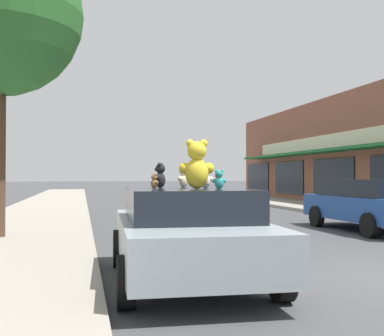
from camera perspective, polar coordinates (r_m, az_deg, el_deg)
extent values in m
cube|color=black|center=(25.44, 16.31, -1.16)|extent=(0.06, 4.04, 2.00)
cube|color=black|center=(30.18, 11.38, -1.14)|extent=(0.06, 4.04, 2.00)
cube|color=black|center=(35.09, 7.81, -1.12)|extent=(0.06, 4.04, 2.00)
cube|color=#8C999E|center=(6.95, -0.55, -8.46)|extent=(2.09, 4.24, 0.59)
cube|color=black|center=(6.90, -0.55, -4.25)|extent=(1.77, 2.36, 0.43)
cylinder|color=black|center=(8.17, -8.61, -9.39)|extent=(0.23, 0.63, 0.62)
cylinder|color=black|center=(8.43, 4.26, -9.14)|extent=(0.23, 0.63, 0.62)
cylinder|color=black|center=(5.64, -7.85, -13.24)|extent=(0.23, 0.63, 0.62)
cylinder|color=black|center=(6.01, 10.56, -12.47)|extent=(0.23, 0.63, 0.62)
ellipsoid|color=yellow|center=(6.84, 0.57, -0.64)|extent=(0.35, 0.30, 0.44)
sphere|color=yellow|center=(6.85, 0.57, 2.04)|extent=(0.29, 0.29, 0.28)
sphere|color=yellow|center=(6.88, 1.39, 2.93)|extent=(0.12, 0.12, 0.12)
sphere|color=yellow|center=(6.84, -0.25, 2.95)|extent=(0.12, 0.12, 0.12)
sphere|color=#FFFF4D|center=(6.97, 0.41, 1.86)|extent=(0.11, 0.11, 0.10)
sphere|color=yellow|center=(6.90, 1.97, -0.01)|extent=(0.17, 0.17, 0.16)
sphere|color=yellow|center=(6.84, -0.91, -0.01)|extent=(0.17, 0.17, 0.16)
ellipsoid|color=beige|center=(7.67, -1.02, -1.53)|extent=(0.21, 0.21, 0.21)
sphere|color=beige|center=(7.67, -1.01, -0.40)|extent=(0.18, 0.18, 0.13)
sphere|color=beige|center=(7.71, -0.82, -0.03)|extent=(0.08, 0.08, 0.05)
sphere|color=beige|center=(7.63, -1.22, -0.02)|extent=(0.08, 0.08, 0.05)
sphere|color=white|center=(7.70, -1.35, -0.46)|extent=(0.07, 0.07, 0.05)
sphere|color=beige|center=(7.74, -0.74, -1.26)|extent=(0.11, 0.11, 0.08)
sphere|color=beige|center=(7.61, -1.44, -1.27)|extent=(0.11, 0.11, 0.08)
ellipsoid|color=red|center=(6.91, 3.15, -1.81)|extent=(0.14, 0.15, 0.16)
sphere|color=red|center=(6.91, 3.15, -0.86)|extent=(0.13, 0.13, 0.10)
sphere|color=red|center=(6.88, 3.33, -0.54)|extent=(0.05, 0.05, 0.04)
sphere|color=red|center=(6.94, 2.96, -0.54)|extent=(0.05, 0.05, 0.04)
sphere|color=#FF4741|center=(6.94, 3.41, -0.91)|extent=(0.05, 0.05, 0.04)
sphere|color=red|center=(6.87, 3.53, -1.59)|extent=(0.07, 0.07, 0.06)
sphere|color=red|center=(6.96, 2.88, -1.58)|extent=(0.07, 0.07, 0.06)
ellipsoid|color=black|center=(7.29, -3.78, -1.44)|extent=(0.22, 0.23, 0.24)
sphere|color=black|center=(7.29, -3.78, -0.08)|extent=(0.20, 0.20, 0.15)
sphere|color=black|center=(7.35, -3.66, 0.37)|extent=(0.08, 0.08, 0.06)
sphere|color=black|center=(7.24, -3.89, 0.39)|extent=(0.08, 0.08, 0.06)
sphere|color=#3A3A3D|center=(7.31, -4.25, -0.15)|extent=(0.08, 0.08, 0.06)
sphere|color=black|center=(7.39, -3.68, -1.12)|extent=(0.11, 0.11, 0.09)
sphere|color=black|center=(7.21, -4.08, -1.12)|extent=(0.11, 0.11, 0.09)
ellipsoid|color=olive|center=(6.74, -4.50, -1.91)|extent=(0.12, 0.13, 0.13)
sphere|color=olive|center=(6.74, -4.50, -1.07)|extent=(0.11, 0.11, 0.09)
sphere|color=olive|center=(6.71, -4.36, -0.79)|extent=(0.05, 0.05, 0.04)
sphere|color=olive|center=(6.76, -4.65, -0.79)|extent=(0.05, 0.05, 0.04)
sphere|color=tan|center=(6.76, -4.25, -1.11)|extent=(0.04, 0.04, 0.03)
sphere|color=olive|center=(6.70, -4.19, -1.72)|extent=(0.07, 0.07, 0.05)
sphere|color=olive|center=(6.79, -4.70, -1.71)|extent=(0.07, 0.07, 0.05)
ellipsoid|color=teal|center=(6.69, 3.25, -1.78)|extent=(0.14, 0.13, 0.17)
sphere|color=teal|center=(6.69, 3.25, -0.73)|extent=(0.12, 0.12, 0.11)
sphere|color=teal|center=(6.70, 3.57, -0.38)|extent=(0.05, 0.05, 0.04)
sphere|color=teal|center=(6.69, 2.92, -0.38)|extent=(0.05, 0.05, 0.04)
sphere|color=#47CDC6|center=(6.74, 3.20, -0.79)|extent=(0.05, 0.05, 0.04)
sphere|color=teal|center=(6.71, 3.81, -1.53)|extent=(0.07, 0.07, 0.06)
sphere|color=teal|center=(6.70, 2.67, -1.53)|extent=(0.07, 0.07, 0.06)
ellipsoid|color=white|center=(7.18, 1.61, -1.59)|extent=(0.19, 0.18, 0.20)
sphere|color=white|center=(7.18, 1.61, -0.41)|extent=(0.17, 0.17, 0.13)
sphere|color=white|center=(7.18, 1.97, -0.01)|extent=(0.07, 0.07, 0.05)
sphere|color=white|center=(7.19, 1.25, -0.01)|extent=(0.07, 0.07, 0.05)
sphere|color=white|center=(7.23, 1.67, -0.47)|extent=(0.06, 0.06, 0.05)
sphere|color=white|center=(7.18, 2.26, -1.31)|extent=(0.10, 0.10, 0.07)
sphere|color=white|center=(7.20, 0.98, -1.31)|extent=(0.10, 0.10, 0.07)
cube|color=#1E4793|center=(14.09, 20.30, -4.47)|extent=(1.80, 4.37, 0.64)
cube|color=black|center=(14.07, 20.28, -2.22)|extent=(1.59, 3.10, 0.47)
cylinder|color=black|center=(14.84, 14.55, -5.56)|extent=(0.20, 0.62, 0.62)
cylinder|color=black|center=(15.73, 20.30, -5.27)|extent=(0.20, 0.62, 0.62)
cylinder|color=black|center=(12.51, 20.32, -6.40)|extent=(0.20, 0.62, 0.62)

